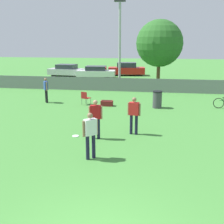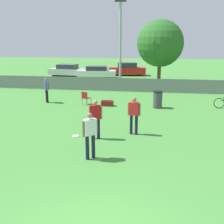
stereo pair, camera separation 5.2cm
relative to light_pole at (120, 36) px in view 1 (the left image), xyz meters
name	(u,v)px [view 1 (the left image)]	position (x,y,z in m)	size (l,w,h in m)	color
fence_backline	(143,85)	(2.13, -1.35, -3.86)	(27.17, 0.07, 1.21)	gray
light_pole	(120,36)	(0.00, 0.00, 0.00)	(0.90, 0.36, 7.36)	#9E9EA3
tree_near_pole	(159,43)	(3.29, 2.16, -0.63)	(4.16, 4.16, 5.88)	brown
player_defender_red	(96,116)	(0.71, -12.79, -3.43)	(0.58, 0.29, 1.69)	#191933
player_receiver_white	(90,132)	(0.98, -14.87, -3.43)	(0.47, 0.44, 1.69)	#191933
player_thrower_red	(134,113)	(2.25, -11.96, -3.43)	(0.58, 0.28, 1.69)	#191933
spectator_in_blue	(46,88)	(-4.09, -6.35, -3.46)	(0.41, 0.48, 1.66)	black
frisbee_disc	(76,136)	(-0.24, -12.65, -4.40)	(0.30, 0.30, 0.03)	white
folding_chair_sideline	(85,97)	(-1.34, -6.60, -3.91)	(0.61, 0.61, 0.87)	#333338
trash_bin	(157,99)	(3.26, -6.69, -3.88)	(0.58, 0.58, 1.05)	#3F3F44
gear_bag_sideline	(107,103)	(0.09, -6.67, -4.24)	(0.75, 0.41, 0.36)	maroon
parked_car_silver	(67,70)	(-7.11, 7.29, -3.73)	(4.23, 2.21, 1.38)	black
parked_car_white	(96,72)	(-3.46, 6.41, -3.76)	(4.30, 2.06, 1.32)	black
parked_car_red	(127,69)	(-0.41, 9.28, -3.69)	(4.41, 2.16, 1.52)	black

